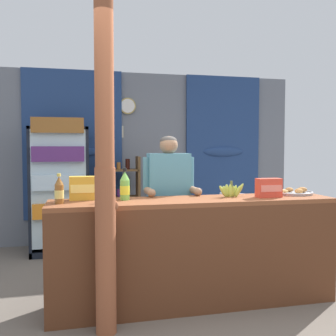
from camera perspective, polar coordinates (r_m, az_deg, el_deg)
name	(u,v)px	position (r m, az deg, el deg)	size (l,w,h in m)	color
ground_plane	(166,278)	(4.39, -0.34, -16.36)	(7.88, 7.88, 0.00)	#665B51
back_wall_curtained	(141,155)	(5.98, -4.14, 1.90)	(4.98, 0.22, 2.62)	slate
stall_counter	(198,244)	(3.49, 4.52, -11.32)	(2.64, 0.53, 0.99)	brown
timber_post	(105,175)	(2.95, -9.50, -1.02)	(0.18, 0.16, 2.62)	#995133
drink_fridge	(60,180)	(5.42, -16.03, -1.70)	(0.78, 0.70, 1.85)	black
bottle_shelf_rack	(123,200)	(5.62, -6.76, -4.79)	(0.48, 0.28, 1.33)	brown
plastic_lawn_chair	(238,219)	(5.24, 10.47, -7.61)	(0.62, 0.62, 0.86)	silver
shopkeeper	(169,191)	(3.93, 0.13, -3.56)	(0.55, 0.42, 1.58)	#28282D
soda_bottle_lime_soda	(125,186)	(3.44, -6.55, -2.78)	(0.09, 0.09, 0.29)	#75C64C
soda_bottle_iced_tea	(59,191)	(3.33, -16.13, -3.34)	(0.08, 0.08, 0.26)	brown
snack_box_crackers	(269,188)	(3.73, 14.98, -2.92)	(0.24, 0.11, 0.18)	#E5422D
snack_box_choco_powder	(83,188)	(3.51, -12.80, -2.99)	(0.23, 0.12, 0.21)	gold
pastry_tray	(293,192)	(4.07, 18.31, -3.47)	(0.41, 0.41, 0.07)	#BCBCC1
banana_bunch	(231,191)	(3.69, 9.55, -3.42)	(0.28, 0.06, 0.16)	#B7C647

